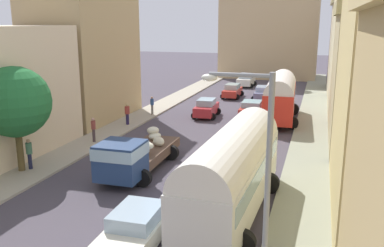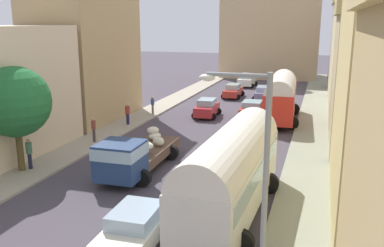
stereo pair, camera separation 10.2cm
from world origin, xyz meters
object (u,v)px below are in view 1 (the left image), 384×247
object	(u,v)px
car_3	(137,227)
streetlamp_near	(258,176)
car_0	(206,108)
car_2	(246,80)
pedestrian_0	(127,113)
pedestrian_4	(29,153)
cargo_truck_0	(133,155)
car_5	(263,93)
pedestrian_2	(93,129)
pedestrian_3	(152,105)
car_4	(252,110)
parked_bus_1	(281,95)
parked_bus_0	(233,169)
car_1	(232,91)

from	to	relation	value
car_3	streetlamp_near	distance (m)	6.26
car_0	car_2	bearing A→B (deg)	89.24
pedestrian_0	streetlamp_near	distance (m)	23.48
pedestrian_0	pedestrian_4	world-z (taller)	pedestrian_4
cargo_truck_0	car_5	size ratio (longest dim) A/B	1.74
car_0	pedestrian_2	xyz separation A→B (m)	(-5.23, -10.34, 0.27)
car_2	pedestrian_3	xyz separation A→B (m)	(-5.00, -19.66, 0.16)
pedestrian_3	car_0	bearing A→B (deg)	11.54
car_4	pedestrian_2	distance (m)	14.20
cargo_truck_0	pedestrian_2	bearing A→B (deg)	137.15
car_4	pedestrian_3	size ratio (longest dim) A/B	2.21
cargo_truck_0	pedestrian_4	distance (m)	5.97
car_4	car_0	bearing A→B (deg)	-172.29
car_0	pedestrian_4	size ratio (longest dim) A/B	2.00
car_2	parked_bus_1	bearing A→B (deg)	-71.59
cargo_truck_0	streetlamp_near	bearing A→B (deg)	-48.64
streetlamp_near	parked_bus_0	bearing A→B (deg)	107.70
car_2	pedestrian_0	size ratio (longest dim) A/B	2.07
car_4	car_5	bearing A→B (deg)	91.82
cargo_truck_0	pedestrian_0	world-z (taller)	cargo_truck_0
car_4	car_5	size ratio (longest dim) A/B	0.90
car_0	car_2	distance (m)	18.69
car_0	car_1	xyz separation A→B (m)	(0.22, 10.19, -0.04)
car_5	pedestrian_4	world-z (taller)	pedestrian_4
car_2	pedestrian_2	size ratio (longest dim) A/B	2.09
car_2	pedestrian_2	bearing A→B (deg)	-100.68
parked_bus_1	car_5	distance (m)	9.90
cargo_truck_0	car_4	xyz separation A→B (m)	(3.88, 15.75, -0.42)
cargo_truck_0	car_1	bearing A→B (deg)	89.58
car_0	pedestrian_3	size ratio (longest dim) A/B	2.14
car_1	car_2	size ratio (longest dim) A/B	1.05
parked_bus_1	pedestrian_3	xyz separation A→B (m)	(-11.07, -1.41, -1.17)
pedestrian_2	streetlamp_near	size ratio (longest dim) A/B	0.26
pedestrian_0	parked_bus_0	bearing A→B (deg)	-49.59
car_5	streetlamp_near	bearing A→B (deg)	-82.68
parked_bus_0	parked_bus_1	xyz separation A→B (m)	(0.19, 18.84, 0.03)
parked_bus_0	pedestrian_2	xyz separation A→B (m)	(-11.35, 8.06, -1.08)
car_2	streetlamp_near	size ratio (longest dim) A/B	0.55
car_2	parked_bus_0	bearing A→B (deg)	-81.00
car_3	car_2	bearing A→B (deg)	94.26
pedestrian_3	cargo_truck_0	bearing A→B (deg)	-71.45
car_4	car_2	bearing A→B (deg)	101.40
car_3	pedestrian_0	bearing A→B (deg)	116.72
car_5	car_1	bearing A→B (deg)	174.45
car_0	car_4	xyz separation A→B (m)	(3.91, 0.53, -0.02)
car_0	car_2	size ratio (longest dim) A/B	0.98
streetlamp_near	car_0	bearing A→B (deg)	108.24
pedestrian_0	pedestrian_3	xyz separation A→B (m)	(0.45, 4.13, -0.04)
car_0	car_3	bearing A→B (deg)	-81.51
pedestrian_2	cargo_truck_0	bearing A→B (deg)	-42.85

